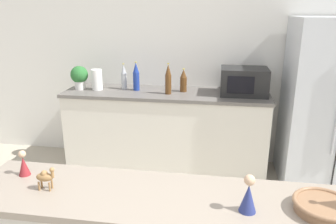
% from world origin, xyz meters
% --- Properties ---
extents(wall_back, '(8.00, 0.06, 2.55)m').
position_xyz_m(wall_back, '(0.00, 2.73, 1.27)').
color(wall_back, white).
rests_on(wall_back, ground_plane).
extents(back_counter, '(2.22, 0.63, 0.90)m').
position_xyz_m(back_counter, '(-0.42, 2.40, 0.45)').
color(back_counter, silver).
rests_on(back_counter, ground_plane).
extents(refrigerator, '(0.86, 0.72, 1.69)m').
position_xyz_m(refrigerator, '(1.26, 2.33, 0.85)').
color(refrigerator, silver).
rests_on(refrigerator, ground_plane).
extents(potted_plant, '(0.19, 0.19, 0.26)m').
position_xyz_m(potted_plant, '(-1.39, 2.37, 1.04)').
color(potted_plant, silver).
rests_on(potted_plant, back_counter).
extents(paper_towel_roll, '(0.12, 0.12, 0.23)m').
position_xyz_m(paper_towel_roll, '(-1.19, 2.37, 1.01)').
color(paper_towel_roll, white).
rests_on(paper_towel_roll, back_counter).
extents(microwave, '(0.48, 0.37, 0.28)m').
position_xyz_m(microwave, '(0.40, 2.42, 1.04)').
color(microwave, black).
rests_on(microwave, back_counter).
extents(back_bottle_0, '(0.07, 0.07, 0.33)m').
position_xyz_m(back_bottle_0, '(-0.38, 2.31, 1.05)').
color(back_bottle_0, brown).
rests_on(back_bottle_0, back_counter).
extents(back_bottle_1, '(0.07, 0.07, 0.32)m').
position_xyz_m(back_bottle_1, '(-0.76, 2.42, 1.05)').
color(back_bottle_1, navy).
rests_on(back_bottle_1, back_counter).
extents(back_bottle_2, '(0.06, 0.06, 0.29)m').
position_xyz_m(back_bottle_2, '(-0.91, 2.45, 1.03)').
color(back_bottle_2, '#B2B7BC').
rests_on(back_bottle_2, back_counter).
extents(back_bottle_3, '(0.07, 0.07, 0.25)m').
position_xyz_m(back_bottle_3, '(-0.24, 2.44, 1.02)').
color(back_bottle_3, brown).
rests_on(back_bottle_3, back_counter).
extents(fruit_bowl, '(0.25, 0.25, 0.05)m').
position_xyz_m(fruit_bowl, '(0.61, 0.29, 0.96)').
color(fruit_bowl, '#8C6647').
rests_on(fruit_bowl, bar_counter).
extents(camel_figurine, '(0.10, 0.05, 0.12)m').
position_xyz_m(camel_figurine, '(-0.66, 0.27, 1.00)').
color(camel_figurine, olive).
rests_on(camel_figurine, bar_counter).
extents(wise_man_figurine_blue, '(0.07, 0.07, 0.17)m').
position_xyz_m(wise_man_figurine_blue, '(0.29, 0.24, 1.00)').
color(wise_man_figurine_blue, navy).
rests_on(wise_man_figurine_blue, bar_counter).
extents(wise_man_figurine_crimson, '(0.06, 0.06, 0.14)m').
position_xyz_m(wise_man_figurine_crimson, '(-0.84, 0.39, 0.99)').
color(wise_man_figurine_crimson, maroon).
rests_on(wise_man_figurine_crimson, bar_counter).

